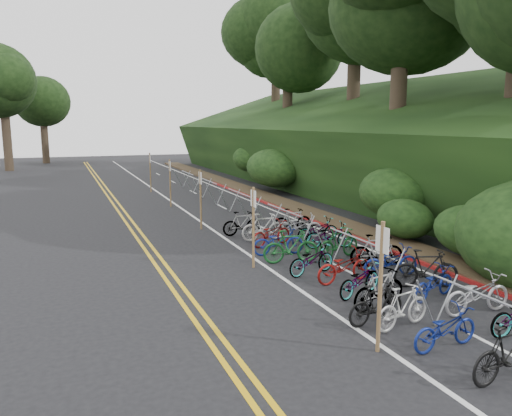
# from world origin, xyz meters

# --- Properties ---
(ground) EXTENTS (120.00, 120.00, 0.00)m
(ground) POSITION_xyz_m (0.00, 0.00, 0.00)
(ground) COLOR black
(ground) RESTS_ON ground
(road_markings) EXTENTS (7.47, 80.00, 0.01)m
(road_markings) POSITION_xyz_m (0.63, 10.10, 0.00)
(road_markings) COLOR gold
(road_markings) RESTS_ON ground
(red_curb) EXTENTS (0.25, 28.00, 0.10)m
(red_curb) POSITION_xyz_m (5.70, 12.00, 0.05)
(red_curb) COLOR maroon
(red_curb) RESTS_ON ground
(embankment) EXTENTS (14.30, 48.14, 9.11)m
(embankment) POSITION_xyz_m (12.96, 19.04, 2.57)
(embankment) COLOR black
(embankment) RESTS_ON ground
(tree_cluster) EXTENTS (31.80, 53.50, 17.21)m
(tree_cluster) POSITION_xyz_m (9.76, 22.04, 10.77)
(tree_cluster) COLOR #2D2319
(tree_cluster) RESTS_ON ground
(bike_rack_front) EXTENTS (1.13, 2.77, 1.14)m
(bike_rack_front) POSITION_xyz_m (2.69, -1.89, 0.83)
(bike_rack_front) COLOR gray
(bike_rack_front) RESTS_ON ground
(bike_racks_rest) EXTENTS (1.14, 23.00, 1.17)m
(bike_racks_rest) POSITION_xyz_m (3.00, 13.00, 0.85)
(bike_racks_rest) COLOR gray
(bike_racks_rest) RESTS_ON ground
(signpost_near) EXTENTS (0.08, 0.40, 2.59)m
(signpost_near) POSITION_xyz_m (0.79, -1.18, 1.48)
(signpost_near) COLOR brown
(signpost_near) RESTS_ON ground
(signposts_rest) EXTENTS (0.08, 18.40, 2.50)m
(signposts_rest) POSITION_xyz_m (0.60, 14.00, 1.43)
(signposts_rest) COLOR brown
(signposts_rest) RESTS_ON ground
(bike_front) EXTENTS (0.63, 1.59, 0.93)m
(bike_front) POSITION_xyz_m (1.56, -0.02, 0.46)
(bike_front) COLOR black
(bike_front) RESTS_ON ground
(bike_valet) EXTENTS (3.35, 14.02, 1.08)m
(bike_valet) POSITION_xyz_m (3.06, 3.38, 0.48)
(bike_valet) COLOR black
(bike_valet) RESTS_ON ground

